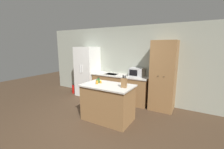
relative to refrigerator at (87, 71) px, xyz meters
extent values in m
plane|color=#423021|center=(1.57, -1.95, -0.95)|extent=(14.00, 14.00, 0.00)
cube|color=#9EA393|center=(1.57, 0.38, 0.35)|extent=(7.20, 0.06, 2.60)
cube|color=white|center=(0.00, 0.00, 0.00)|extent=(0.77, 0.71, 1.89)
cylinder|color=silver|center=(-0.04, -0.37, 0.15)|extent=(0.02, 0.02, 0.30)
cylinder|color=silver|center=(0.04, -0.37, 0.15)|extent=(0.02, 0.02, 0.30)
cube|color=olive|center=(1.42, 0.05, -0.50)|extent=(2.00, 0.61, 0.90)
cube|color=beige|center=(1.42, 0.05, -0.03)|extent=(2.04, 0.65, 0.03)
cube|color=#9EA0A3|center=(1.07, 0.05, -0.02)|extent=(0.44, 0.34, 0.01)
cube|color=olive|center=(2.87, 0.05, 0.10)|extent=(0.70, 0.61, 2.09)
sphere|color=black|center=(2.78, -0.27, 0.14)|extent=(0.02, 0.02, 0.02)
sphere|color=black|center=(2.95, -0.27, 0.14)|extent=(0.02, 0.02, 0.02)
cube|color=olive|center=(1.78, -1.36, -0.49)|extent=(1.26, 0.74, 0.91)
cube|color=beige|center=(1.78, -1.36, -0.01)|extent=(1.32, 0.80, 0.03)
cube|color=#B2B5B7|center=(1.99, 0.15, 0.12)|extent=(0.45, 0.36, 0.28)
cube|color=black|center=(1.94, -0.03, 0.12)|extent=(0.27, 0.01, 0.20)
cube|color=olive|center=(2.25, -1.38, 0.12)|extent=(0.12, 0.09, 0.23)
cylinder|color=black|center=(2.21, -1.36, 0.27)|extent=(0.02, 0.02, 0.08)
cylinder|color=black|center=(2.24, -1.38, 0.27)|extent=(0.02, 0.02, 0.07)
cylinder|color=black|center=(2.26, -1.37, 0.26)|extent=(0.02, 0.02, 0.06)
cylinder|color=black|center=(2.28, -1.37, 0.27)|extent=(0.02, 0.02, 0.07)
cylinder|color=orange|center=(1.49, -1.43, 0.05)|extent=(0.06, 0.06, 0.10)
cylinder|color=#286628|center=(1.49, -1.43, 0.11)|extent=(0.05, 0.05, 0.02)
cylinder|color=orange|center=(1.52, -1.30, 0.04)|extent=(0.05, 0.05, 0.07)
cylinder|color=#E5DB4C|center=(1.52, -1.30, 0.08)|extent=(0.04, 0.04, 0.01)
cylinder|color=#337033|center=(1.45, -1.29, 0.06)|extent=(0.06, 0.06, 0.12)
cylinder|color=black|center=(1.45, -1.29, 0.14)|extent=(0.05, 0.05, 0.03)
cylinder|color=red|center=(-0.62, -0.19, -0.77)|extent=(0.10, 0.10, 0.35)
cylinder|color=black|center=(-0.62, -0.19, -0.57)|extent=(0.05, 0.05, 0.06)
camera|label=1|loc=(3.74, -4.52, 1.00)|focal=24.00mm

